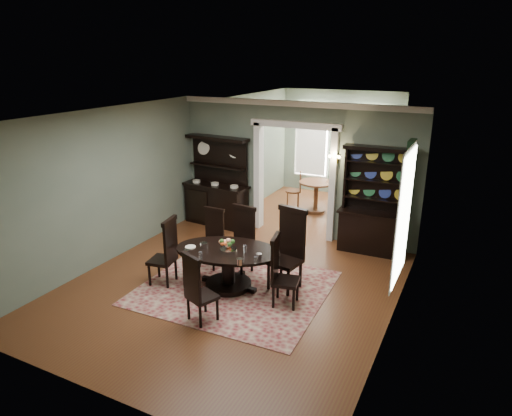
# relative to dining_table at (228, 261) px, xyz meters

# --- Properties ---
(room) EXTENTS (5.51, 6.01, 3.01)m
(room) POSITION_rel_dining_table_xyz_m (0.04, -0.00, 1.07)
(room) COLOR #5A3317
(room) RESTS_ON ground
(parlor) EXTENTS (3.51, 3.50, 3.01)m
(parlor) POSITION_rel_dining_table_xyz_m (0.04, 5.49, 1.01)
(parlor) COLOR #5A3317
(parlor) RESTS_ON ground
(doorway_trim) EXTENTS (2.08, 0.25, 2.57)m
(doorway_trim) POSITION_rel_dining_table_xyz_m (0.04, 2.95, 1.11)
(doorway_trim) COLOR silver
(doorway_trim) RESTS_ON floor
(right_window) EXTENTS (0.15, 1.47, 2.12)m
(right_window) POSITION_rel_dining_table_xyz_m (2.73, 0.88, 1.09)
(right_window) COLOR white
(right_window) RESTS_ON wall_right
(wall_sconce) EXTENTS (0.27, 0.21, 0.21)m
(wall_sconce) POSITION_rel_dining_table_xyz_m (0.99, 2.80, 1.38)
(wall_sconce) COLOR gold
(wall_sconce) RESTS_ON back_wall_right
(rug) EXTENTS (3.22, 2.86, 0.01)m
(rug) POSITION_rel_dining_table_xyz_m (0.12, 0.01, -0.50)
(rug) COLOR maroon
(rug) RESTS_ON floor
(dining_table) EXTENTS (2.05, 2.03, 0.73)m
(dining_table) POSITION_rel_dining_table_xyz_m (0.00, 0.00, 0.00)
(dining_table) COLOR black
(dining_table) RESTS_ON rug
(centerpiece) EXTENTS (1.46, 0.94, 0.24)m
(centerpiece) POSITION_rel_dining_table_xyz_m (0.06, -0.07, 0.29)
(centerpiece) COLOR silver
(centerpiece) RESTS_ON dining_table
(chair_far_left) EXTENTS (0.44, 0.40, 1.15)m
(chair_far_left) POSITION_rel_dining_table_xyz_m (-0.73, 0.68, 0.10)
(chair_far_left) COLOR black
(chair_far_left) RESTS_ON rug
(chair_far_mid) EXTENTS (0.51, 0.49, 1.29)m
(chair_far_mid) POSITION_rel_dining_table_xyz_m (-0.09, 0.68, 0.17)
(chair_far_mid) COLOR black
(chair_far_mid) RESTS_ON rug
(chair_far_right) EXTENTS (0.62, 0.59, 1.45)m
(chair_far_right) POSITION_rel_dining_table_xyz_m (0.93, 0.52, 0.26)
(chair_far_right) COLOR black
(chair_far_right) RESTS_ON rug
(chair_end_left) EXTENTS (0.51, 0.53, 1.25)m
(chair_end_left) POSITION_rel_dining_table_xyz_m (-1.03, -0.37, 0.15)
(chair_end_left) COLOR black
(chair_end_left) RESTS_ON rug
(chair_end_right) EXTENTS (0.50, 0.52, 1.20)m
(chair_end_right) POSITION_rel_dining_table_xyz_m (1.04, -0.12, 0.13)
(chair_end_right) COLOR black
(chair_end_right) RESTS_ON rug
(chair_near) EXTENTS (0.54, 0.53, 1.15)m
(chair_near) POSITION_rel_dining_table_xyz_m (0.14, -1.19, 0.10)
(chair_near) COLOR black
(chair_near) RESTS_ON rug
(sideboard) EXTENTS (1.65, 0.69, 2.13)m
(sideboard) POSITION_rel_dining_table_xyz_m (-1.85, 2.71, 0.23)
(sideboard) COLOR black
(sideboard) RESTS_ON floor
(welsh_dresser) EXTENTS (1.43, 0.56, 2.21)m
(welsh_dresser) POSITION_rel_dining_table_xyz_m (1.90, 2.71, 0.29)
(welsh_dresser) COLOR black
(welsh_dresser) RESTS_ON floor
(parlor_table) EXTENTS (0.89, 0.89, 0.82)m
(parlor_table) POSITION_rel_dining_table_xyz_m (0.01, 4.58, 0.03)
(parlor_table) COLOR brown
(parlor_table) RESTS_ON parlor_floor
(parlor_chair_left) EXTENTS (0.46, 0.45, 0.98)m
(parlor_chair_left) POSITION_rel_dining_table_xyz_m (-0.60, 4.67, 0.02)
(parlor_chair_left) COLOR brown
(parlor_chair_left) RESTS_ON parlor_floor
(parlor_chair_right) EXTENTS (0.42, 0.41, 0.91)m
(parlor_chair_right) POSITION_rel_dining_table_xyz_m (0.70, 4.73, -0.02)
(parlor_chair_right) COLOR brown
(parlor_chair_right) RESTS_ON parlor_floor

